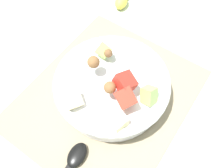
{
  "coord_description": "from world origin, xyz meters",
  "views": [
    {
      "loc": [
        -0.22,
        -0.17,
        0.53
      ],
      "look_at": [
        0.01,
        -0.01,
        0.05
      ],
      "focal_mm": 39.41,
      "sensor_mm": 36.0,
      "label": 1
    }
  ],
  "objects": [
    {
      "name": "ground_plane",
      "position": [
        0.0,
        0.0,
        0.0
      ],
      "size": [
        2.4,
        2.4,
        0.0
      ],
      "primitive_type": "plane",
      "color": "silver"
    },
    {
      "name": "placemat",
      "position": [
        0.0,
        0.0,
        0.0
      ],
      "size": [
        0.43,
        0.36,
        0.01
      ],
      "primitive_type": "cube",
      "color": "gray",
      "rests_on": "ground_plane"
    },
    {
      "name": "salad_bowl",
      "position": [
        0.01,
        -0.01,
        0.04
      ],
      "size": [
        0.26,
        0.26,
        0.12
      ],
      "color": "white",
      "rests_on": "placemat"
    }
  ]
}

